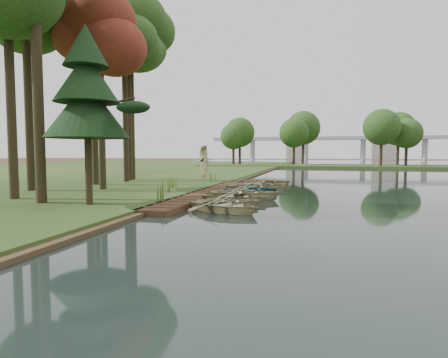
% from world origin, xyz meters
% --- Properties ---
extents(ground, '(300.00, 300.00, 0.00)m').
position_xyz_m(ground, '(0.00, 0.00, 0.00)').
color(ground, '#3D2F1D').
extents(boardwalk, '(1.60, 16.00, 0.30)m').
position_xyz_m(boardwalk, '(-1.60, 0.00, 0.15)').
color(boardwalk, '#3B2817').
rests_on(boardwalk, ground).
extents(peninsula, '(50.00, 14.00, 0.45)m').
position_xyz_m(peninsula, '(8.00, 50.00, 0.23)').
color(peninsula, '#364920').
rests_on(peninsula, ground).
extents(far_trees, '(45.60, 5.60, 8.80)m').
position_xyz_m(far_trees, '(4.67, 50.00, 6.43)').
color(far_trees, black).
rests_on(far_trees, peninsula).
extents(bridge, '(95.90, 4.00, 8.60)m').
position_xyz_m(bridge, '(12.31, 120.00, 7.08)').
color(bridge, '#A5A5A0').
rests_on(bridge, ground).
extents(building_a, '(10.00, 8.00, 18.00)m').
position_xyz_m(building_a, '(30.00, 140.00, 9.00)').
color(building_a, '#A5A5A0').
rests_on(building_a, ground).
extents(building_b, '(8.00, 8.00, 12.00)m').
position_xyz_m(building_b, '(-5.00, 145.00, 6.00)').
color(building_b, '#A5A5A0').
rests_on(building_b, ground).
extents(rowboat_0, '(4.15, 3.64, 0.72)m').
position_xyz_m(rowboat_0, '(1.11, -5.94, 0.41)').
color(rowboat_0, beige).
rests_on(rowboat_0, water).
extents(rowboat_1, '(3.52, 2.92, 0.63)m').
position_xyz_m(rowboat_1, '(0.83, -4.40, 0.37)').
color(rowboat_1, beige).
rests_on(rowboat_1, water).
extents(rowboat_2, '(3.59, 2.65, 0.72)m').
position_xyz_m(rowboat_2, '(0.79, -2.61, 0.41)').
color(rowboat_2, beige).
rests_on(rowboat_2, water).
extents(rowboat_3, '(4.47, 3.58, 0.83)m').
position_xyz_m(rowboat_3, '(1.07, -1.30, 0.46)').
color(rowboat_3, beige).
rests_on(rowboat_3, water).
extents(rowboat_4, '(4.10, 3.60, 0.70)m').
position_xyz_m(rowboat_4, '(0.76, -0.09, 0.40)').
color(rowboat_4, beige).
rests_on(rowboat_4, water).
extents(rowboat_5, '(4.07, 3.47, 0.72)m').
position_xyz_m(rowboat_5, '(0.94, 1.35, 0.41)').
color(rowboat_5, teal).
rests_on(rowboat_5, water).
extents(rowboat_6, '(3.55, 2.56, 0.73)m').
position_xyz_m(rowboat_6, '(0.75, 3.13, 0.41)').
color(rowboat_6, beige).
rests_on(rowboat_6, water).
extents(rowboat_7, '(4.17, 3.37, 0.77)m').
position_xyz_m(rowboat_7, '(1.30, 4.73, 0.43)').
color(rowboat_7, beige).
rests_on(rowboat_7, water).
extents(rowboat_8, '(3.23, 2.31, 0.67)m').
position_xyz_m(rowboat_8, '(1.03, 5.75, 0.38)').
color(rowboat_8, beige).
rests_on(rowboat_8, water).
extents(rowboat_9, '(4.16, 3.30, 0.78)m').
position_xyz_m(rowboat_9, '(1.11, 7.66, 0.44)').
color(rowboat_9, beige).
rests_on(rowboat_9, water).
extents(rowboat_10, '(3.94, 3.30, 0.70)m').
position_xyz_m(rowboat_10, '(1.06, 9.03, 0.40)').
color(rowboat_10, beige).
rests_on(rowboat_10, water).
extents(stored_rowboat, '(3.09, 2.28, 0.62)m').
position_xyz_m(stored_rowboat, '(-4.39, 8.62, 0.61)').
color(stored_rowboat, beige).
rests_on(stored_rowboat, bank).
extents(tree_2, '(4.53, 4.53, 11.58)m').
position_xyz_m(tree_2, '(-8.58, -0.31, 9.84)').
color(tree_2, black).
rests_on(tree_2, bank).
extents(tree_3, '(5.14, 5.14, 13.95)m').
position_xyz_m(tree_3, '(-11.14, 2.77, 11.94)').
color(tree_3, black).
rests_on(tree_3, bank).
extents(tree_4, '(4.72, 4.72, 12.92)m').
position_xyz_m(tree_4, '(-10.40, 6.05, 11.07)').
color(tree_4, black).
rests_on(tree_4, bank).
extents(tree_5, '(5.21, 5.21, 14.79)m').
position_xyz_m(tree_5, '(-11.16, 8.52, 12.72)').
color(tree_5, black).
rests_on(tree_5, bank).
extents(tree_6, '(4.09, 4.09, 13.43)m').
position_xyz_m(tree_6, '(-10.90, 7.60, 11.74)').
color(tree_6, black).
rests_on(tree_6, bank).
extents(tree_7, '(5.25, 5.25, 13.79)m').
position_xyz_m(tree_7, '(-12.52, -2.17, 11.74)').
color(tree_7, black).
rests_on(tree_7, bank).
extents(pine_tree, '(3.80, 3.80, 8.14)m').
position_xyz_m(pine_tree, '(-5.09, -6.94, 5.38)').
color(pine_tree, black).
rests_on(pine_tree, bank).
extents(reeds_0, '(0.60, 0.60, 0.99)m').
position_xyz_m(reeds_0, '(-2.60, -4.73, 0.79)').
color(reeds_0, '#3F661E').
rests_on(reeds_0, bank).
extents(reeds_1, '(0.60, 0.60, 1.01)m').
position_xyz_m(reeds_1, '(-3.83, -1.06, 0.81)').
color(reeds_1, '#3F661E').
rests_on(reeds_1, bank).
extents(reeds_2, '(0.60, 0.60, 1.01)m').
position_xyz_m(reeds_2, '(-4.50, 1.58, 0.80)').
color(reeds_2, '#3F661E').
rests_on(reeds_2, bank).
extents(reeds_3, '(0.60, 0.60, 0.96)m').
position_xyz_m(reeds_3, '(-3.55, 8.06, 0.78)').
color(reeds_3, '#3F661E').
rests_on(reeds_3, bank).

